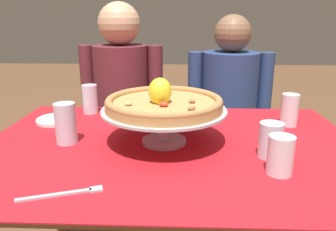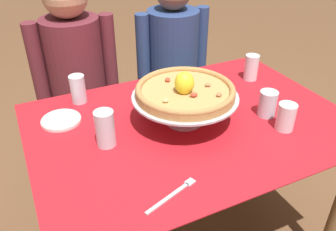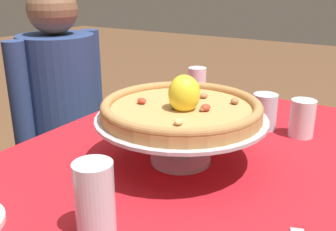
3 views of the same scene
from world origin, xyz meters
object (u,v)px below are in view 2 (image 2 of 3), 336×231
object	(u,v)px
water_glass_side_right	(267,105)
diner_left	(79,92)
side_plate	(61,120)
pizza	(185,90)
water_glass_back_left	(78,91)
water_glass_side_left	(105,131)
water_glass_back_right	(251,69)
dinner_fork	(174,194)
pizza_stand	(185,101)
diner_right	(173,76)
water_glass_front_right	(286,118)

from	to	relation	value
water_glass_side_right	diner_left	xyz separation A→B (m)	(-0.61, 0.85, -0.21)
water_glass_side_right	side_plate	xyz separation A→B (m)	(-0.79, 0.32, -0.04)
pizza	water_glass_back_left	xyz separation A→B (m)	(-0.35, 0.35, -0.09)
water_glass_side_right	water_glass_back_left	size ratio (longest dim) A/B	0.87
side_plate	diner_left	xyz separation A→B (m)	(0.18, 0.53, -0.17)
water_glass_side_left	diner_left	distance (m)	0.79
water_glass_back_right	dinner_fork	xyz separation A→B (m)	(-0.71, -0.56, -0.05)
water_glass_side_right	dinner_fork	bearing A→B (deg)	-155.82
water_glass_back_right	dinner_fork	bearing A→B (deg)	-141.62
pizza_stand	side_plate	world-z (taller)	pizza_stand
pizza	diner_right	size ratio (longest dim) A/B	0.33
diner_left	side_plate	bearing A→B (deg)	-108.62
pizza_stand	pizza	bearing A→B (deg)	-122.77
diner_left	dinner_fork	bearing A→B (deg)	-87.24
diner_left	water_glass_back_left	bearing A→B (deg)	-100.10
water_glass_front_right	diner_left	bearing A→B (deg)	122.29
water_glass_side_right	water_glass_back_right	xyz separation A→B (m)	(0.15, 0.31, 0.01)
pizza_stand	water_glass_side_left	size ratio (longest dim) A/B	3.01
pizza	dinner_fork	size ratio (longest dim) A/B	1.95
water_glass_back_right	dinner_fork	distance (m)	0.90
diner_left	water_glass_back_right	bearing A→B (deg)	-35.33
side_plate	water_glass_back_right	bearing A→B (deg)	-0.54
water_glass_front_right	side_plate	xyz separation A→B (m)	(-0.79, 0.43, -0.04)
pizza	diner_left	distance (m)	0.85
water_glass_front_right	diner_right	distance (m)	1.02
water_glass_back_right	dinner_fork	size ratio (longest dim) A/B	0.63
pizza_stand	water_glass_front_right	xyz separation A→B (m)	(0.33, -0.22, -0.05)
water_glass_back_left	water_glass_side_left	bearing A→B (deg)	-87.72
pizza	water_glass_front_right	xyz separation A→B (m)	(0.33, -0.22, -0.10)
pizza_stand	water_glass_back_left	world-z (taller)	water_glass_back_left
water_glass_back_right	diner_right	bearing A→B (deg)	105.34
water_glass_back_right	pizza	bearing A→B (deg)	-156.86
water_glass_back_right	water_glass_front_right	bearing A→B (deg)	-109.83
dinner_fork	diner_left	world-z (taller)	diner_left
side_plate	water_glass_back_left	bearing A→B (deg)	50.99
water_glass_front_right	water_glass_side_left	size ratio (longest dim) A/B	0.79
pizza	diner_left	bearing A→B (deg)	110.32
dinner_fork	diner_left	xyz separation A→B (m)	(-0.05, 1.10, -0.16)
pizza_stand	water_glass_front_right	distance (m)	0.40
water_glass_back_left	diner_left	bearing A→B (deg)	79.90
water_glass_side_left	side_plate	distance (m)	0.27
water_glass_back_right	water_glass_side_left	distance (m)	0.84
water_glass_back_left	diner_right	distance (m)	0.84
dinner_fork	water_glass_back_right	bearing A→B (deg)	38.38
water_glass_side_right	diner_right	distance (m)	0.91
pizza_stand	water_glass_back_left	xyz separation A→B (m)	(-0.35, 0.35, -0.04)
water_glass_back_right	water_glass_side_left	bearing A→B (deg)	-164.82
diner_left	diner_right	bearing A→B (deg)	2.49
water_glass_back_right	diner_right	world-z (taller)	diner_right
pizza	dinner_fork	bearing A→B (deg)	-122.28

